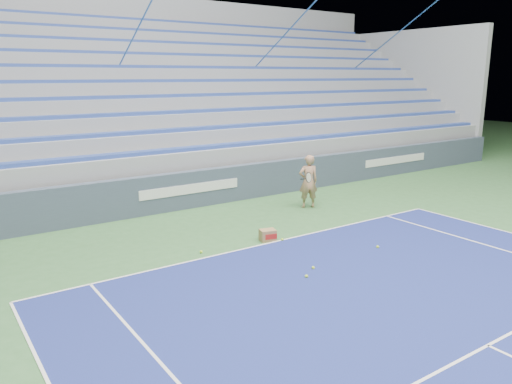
{
  "coord_description": "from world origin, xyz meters",
  "views": [
    {
      "loc": [
        -6.49,
        2.92,
        3.85
      ],
      "look_at": [
        0.02,
        12.38,
        1.15
      ],
      "focal_mm": 35.0,
      "sensor_mm": 36.0,
      "label": 1
    }
  ],
  "objects": [
    {
      "name": "sponsor_barrier",
      "position": [
        0.0,
        15.88,
        0.55
      ],
      "size": [
        30.0,
        0.32,
        1.1
      ],
      "color": "#3B475A",
      "rests_on": "ground"
    },
    {
      "name": "bleachers",
      "position": [
        0.0,
        21.6,
        2.36
      ],
      "size": [
        31.0,
        9.15,
        7.3
      ],
      "color": "gray",
      "rests_on": "ground"
    },
    {
      "name": "tennis_ball_2",
      "position": [
        -1.58,
        12.21,
        0.03
      ],
      "size": [
        0.07,
        0.07,
        0.07
      ],
      "primitive_type": "sphere",
      "color": "#C2F031",
      "rests_on": "ground"
    },
    {
      "name": "tennis_ball_4",
      "position": [
        0.42,
        11.86,
        0.03
      ],
      "size": [
        0.07,
        0.07,
        0.07
      ],
      "primitive_type": "sphere",
      "color": "#C2F031",
      "rests_on": "ground"
    },
    {
      "name": "tennis_ball_1",
      "position": [
        1.9,
        10.22,
        0.03
      ],
      "size": [
        0.07,
        0.07,
        0.07
      ],
      "primitive_type": "sphere",
      "color": "#C2F031",
      "rests_on": "ground"
    },
    {
      "name": "tennis_ball_0",
      "position": [
        -0.15,
        10.09,
        0.03
      ],
      "size": [
        0.07,
        0.07,
        0.07
      ],
      "primitive_type": "sphere",
      "color": "#C2F031",
      "rests_on": "ground"
    },
    {
      "name": "tennis_player",
      "position": [
        2.93,
        13.89,
        0.79
      ],
      "size": [
        0.94,
        0.9,
        1.58
      ],
      "color": "tan",
      "rests_on": "ground"
    },
    {
      "name": "tennis_ball_3",
      "position": [
        -0.55,
        9.83,
        0.03
      ],
      "size": [
        0.07,
        0.07,
        0.07
      ],
      "primitive_type": "sphere",
      "color": "#C2F031",
      "rests_on": "ground"
    },
    {
      "name": "ball_box",
      "position": [
        0.14,
        12.07,
        0.14
      ],
      "size": [
        0.42,
        0.36,
        0.27
      ],
      "color": "olive",
      "rests_on": "ground"
    }
  ]
}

